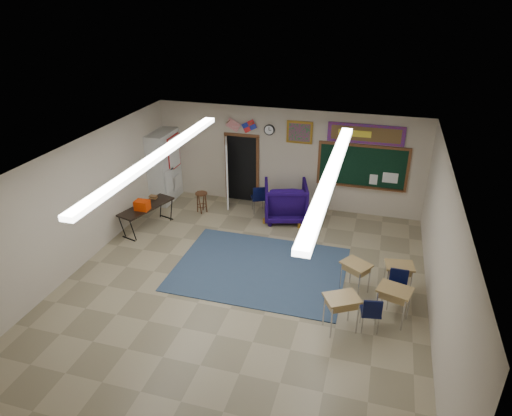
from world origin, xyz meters
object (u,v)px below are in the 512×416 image
(folding_table, at_px, (147,216))
(wooden_stool, at_px, (202,202))
(wingback_armchair, at_px, (286,201))
(student_desk_front_left, at_px, (355,276))
(student_desk_front_right, at_px, (398,277))

(folding_table, xyz_separation_m, wooden_stool, (1.06, 1.38, -0.05))
(wingback_armchair, xyz_separation_m, student_desk_front_left, (2.24, -3.04, -0.16))
(student_desk_front_right, height_order, folding_table, folding_table)
(student_desk_front_left, bearing_deg, wooden_stool, -177.47)
(wingback_armchair, distance_m, folding_table, 3.92)
(student_desk_front_right, distance_m, folding_table, 6.79)
(wooden_stool, bearing_deg, student_desk_front_right, -24.37)
(student_desk_front_right, relative_size, folding_table, 0.41)
(student_desk_front_left, distance_m, wooden_stool, 5.48)
(student_desk_front_left, distance_m, student_desk_front_right, 0.92)
(wingback_armchair, xyz_separation_m, wooden_stool, (-2.49, -0.28, -0.23))
(student_desk_front_left, height_order, wooden_stool, student_desk_front_left)
(wingback_armchair, xyz_separation_m, student_desk_front_right, (3.14, -2.83, -0.16))
(folding_table, bearing_deg, student_desk_front_left, 3.16)
(student_desk_front_right, bearing_deg, wooden_stool, 147.10)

